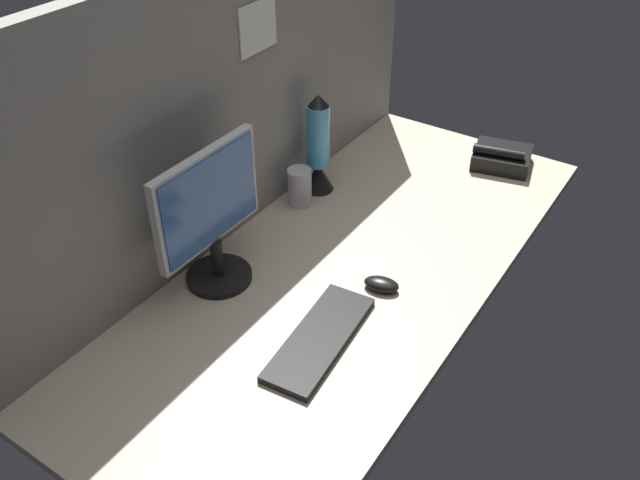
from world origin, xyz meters
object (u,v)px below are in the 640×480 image
Objects in this scene: desk_phone at (501,157)px; lava_lamp at (318,151)px; monitor at (210,215)px; mug_steel at (300,187)px; keyboard at (320,338)px; mouse at (381,284)px.

lava_lamp is at bearing 136.86° from desk_phone.
lava_lamp is at bearing 2.55° from monitor.
monitor is 3.19× the size of mug_steel.
desk_phone is (101.12, -42.18, -17.91)cm from monitor.
keyboard is 1.11× the size of lava_lamp.
monitor is at bearing 157.36° from desk_phone.
desk_phone reaches higher than keyboard.
monitor reaches higher than desk_phone.
mouse is at bearing -117.78° from mug_steel.
desk_phone is at bearing -8.64° from keyboard.
mug_steel is 0.55× the size of desk_phone.
lava_lamp is at bearing 38.86° from mouse.
monitor is at bearing 77.02° from keyboard.
desk_phone is at bearing -14.97° from mouse.
mouse is at bearing -12.47° from keyboard.
desk_phone is (80.36, -2.34, 1.49)cm from mouse.
keyboard is at bearing -97.23° from monitor.
desk_phone is (105.80, -5.33, 2.19)cm from keyboard.
lava_lamp is 66.06cm from desk_phone.
desk_phone is at bearing -43.14° from lava_lamp.
lava_lamp is (53.56, 2.38, -7.14)cm from monitor.
monitor is 45.63cm from mug_steel.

